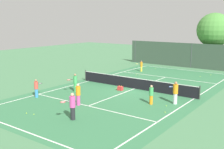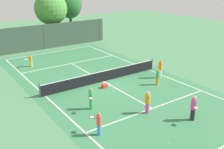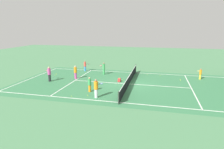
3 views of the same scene
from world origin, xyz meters
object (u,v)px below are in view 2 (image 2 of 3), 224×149
at_px(player_2, 160,69).
at_px(tennis_ball_10, 82,50).
at_px(ball_crate, 105,86).
at_px(tennis_ball_0, 168,143).
at_px(player_4, 193,108).
at_px(tennis_ball_2, 173,139).
at_px(player_1, 148,102).
at_px(player_3, 158,77).
at_px(player_0, 31,60).
at_px(tennis_ball_5, 41,81).
at_px(tennis_ball_4, 50,70).
at_px(tennis_ball_1, 84,54).
at_px(tennis_ball_8, 165,81).
at_px(tennis_ball_9, 27,59).
at_px(tennis_ball_3, 47,87).
at_px(tennis_ball_11, 46,71).
at_px(tennis_ball_7, 180,84).
at_px(player_5, 99,123).
at_px(player_6, 91,98).

bearing_deg(player_2, tennis_ball_10, 95.36).
height_order(ball_crate, tennis_ball_0, ball_crate).
distance_m(player_4, tennis_ball_2, 2.94).
height_order(player_1, player_3, player_1).
bearing_deg(player_0, tennis_ball_5, -98.76).
height_order(player_2, ball_crate, player_2).
height_order(player_3, tennis_ball_4, player_3).
relative_size(player_2, ball_crate, 3.69).
bearing_deg(tennis_ball_1, tennis_ball_8, -82.47).
relative_size(tennis_ball_0, tennis_ball_9, 1.00).
height_order(player_4, tennis_ball_1, player_4).
bearing_deg(tennis_ball_3, tennis_ball_4, 64.37).
bearing_deg(tennis_ball_2, tennis_ball_4, 94.39).
distance_m(tennis_ball_1, tennis_ball_11, 7.03).
xyz_separation_m(tennis_ball_7, tennis_ball_9, (-8.56, 15.19, 0.00)).
xyz_separation_m(player_1, ball_crate, (0.01, 5.39, -0.64)).
bearing_deg(tennis_ball_2, tennis_ball_11, 95.76).
bearing_deg(tennis_ball_4, tennis_ball_5, -128.33).
bearing_deg(player_0, player_2, -49.18).
bearing_deg(tennis_ball_7, tennis_ball_9, 119.40).
bearing_deg(player_0, tennis_ball_3, -97.29).
distance_m(player_5, tennis_ball_8, 10.28).
bearing_deg(player_0, player_5, -93.77).
relative_size(tennis_ball_2, tennis_ball_5, 1.00).
xyz_separation_m(tennis_ball_4, tennis_ball_8, (7.40, -8.72, 0.00)).
distance_m(tennis_ball_1, tennis_ball_4, 6.71).
bearing_deg(tennis_ball_5, player_0, 81.24).
bearing_deg(tennis_ball_5, tennis_ball_9, 80.92).
bearing_deg(tennis_ball_3, tennis_ball_10, 46.75).
relative_size(player_2, tennis_ball_4, 25.65).
distance_m(player_1, tennis_ball_10, 17.75).
height_order(player_4, ball_crate, player_4).
distance_m(tennis_ball_2, tennis_ball_11, 15.61).
bearing_deg(player_6, player_4, -47.82).
xyz_separation_m(player_2, tennis_ball_5, (-9.47, 5.54, -0.84)).
relative_size(ball_crate, tennis_ball_0, 6.96).
relative_size(ball_crate, tennis_ball_5, 6.96).
relative_size(player_2, tennis_ball_3, 25.65).
xyz_separation_m(player_2, tennis_ball_8, (-0.26, -0.90, -0.84)).
bearing_deg(tennis_ball_0, player_5, 131.59).
relative_size(player_5, tennis_ball_0, 22.29).
distance_m(player_2, tennis_ball_11, 11.26).
height_order(player_4, tennis_ball_0, player_4).
bearing_deg(player_6, player_0, 91.54).
bearing_deg(tennis_ball_5, player_3, -39.51).
relative_size(player_4, tennis_ball_0, 25.98).
bearing_deg(player_5, tennis_ball_0, -48.41).
xyz_separation_m(player_2, tennis_ball_10, (-1.20, 12.76, -0.84)).
bearing_deg(tennis_ball_0, tennis_ball_4, 92.21).
distance_m(player_5, tennis_ball_1, 17.86).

